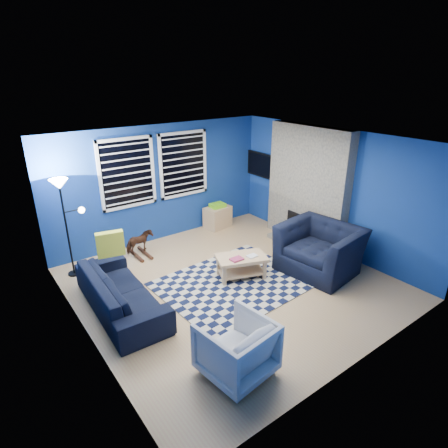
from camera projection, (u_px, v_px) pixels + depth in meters
name	position (u px, v px, depth m)	size (l,w,h in m)	color
floor	(232.00, 283.00, 6.65)	(5.00, 5.00, 0.00)	tan
ceiling	(233.00, 142.00, 5.69)	(5.00, 5.00, 0.00)	white
wall_back	(161.00, 184.00, 8.03)	(5.00, 5.00, 0.00)	navy
wall_left	(79.00, 261.00, 4.79)	(5.00, 5.00, 0.00)	navy
wall_right	(330.00, 191.00, 7.55)	(5.00, 5.00, 0.00)	navy
fireplace	(307.00, 189.00, 7.86)	(0.65, 2.00, 2.50)	gray
window_left	(127.00, 174.00, 7.45)	(1.17, 0.06, 1.42)	black
window_right	(184.00, 164.00, 8.17)	(1.17, 0.06, 1.42)	black
tv	(262.00, 165.00, 8.94)	(0.07, 1.00, 0.58)	black
rug	(234.00, 283.00, 6.64)	(2.50, 2.00, 0.02)	black
sofa	(121.00, 292.00, 5.83)	(0.84, 2.14, 0.63)	black
armchair_big	(320.00, 249.00, 6.92)	(1.19, 1.36, 0.88)	black
armchair_bent	(236.00, 348.00, 4.56)	(0.80, 0.82, 0.75)	gray
rocking_horse	(140.00, 242.00, 7.53)	(0.55, 0.25, 0.46)	#412814
coffee_table	(241.00, 262.00, 6.73)	(1.01, 0.79, 0.44)	tan
cabinet	(218.00, 217.00, 8.93)	(0.67, 0.50, 0.60)	tan
floor_lamp	(63.00, 198.00, 6.39)	(0.50, 0.30, 1.82)	black
throw_pillow	(110.00, 244.00, 6.21)	(0.45, 0.13, 0.42)	yellow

